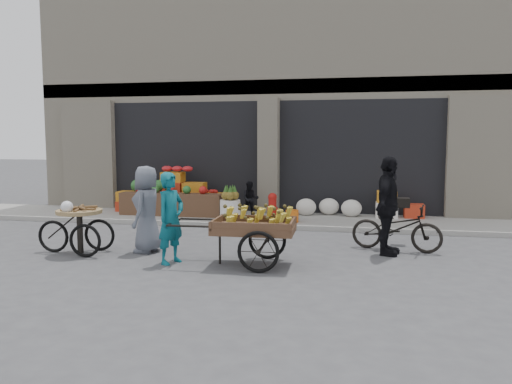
% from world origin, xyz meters
% --- Properties ---
extents(ground, '(80.00, 80.00, 0.00)m').
position_xyz_m(ground, '(0.00, 0.00, 0.00)').
color(ground, '#424244').
rests_on(ground, ground).
extents(sidewalk, '(18.00, 2.20, 0.12)m').
position_xyz_m(sidewalk, '(0.00, 4.10, 0.06)').
color(sidewalk, gray).
rests_on(sidewalk, ground).
extents(building, '(14.00, 6.45, 7.00)m').
position_xyz_m(building, '(0.00, 8.03, 3.37)').
color(building, beige).
rests_on(building, ground).
extents(fruit_display, '(3.10, 1.12, 1.24)m').
position_xyz_m(fruit_display, '(-2.48, 4.38, 0.67)').
color(fruit_display, '#B43019').
rests_on(fruit_display, sidewalk).
extents(pineapple_bin, '(0.52, 0.52, 0.50)m').
position_xyz_m(pineapple_bin, '(-0.75, 3.60, 0.37)').
color(pineapple_bin, silver).
rests_on(pineapple_bin, sidewalk).
extents(fire_hydrant, '(0.22, 0.22, 0.71)m').
position_xyz_m(fire_hydrant, '(0.35, 3.55, 0.50)').
color(fire_hydrant, '#A5140F').
rests_on(fire_hydrant, sidewalk).
extents(orange_bucket, '(0.32, 0.32, 0.30)m').
position_xyz_m(orange_bucket, '(0.85, 3.50, 0.27)').
color(orange_bucket, orange).
rests_on(orange_bucket, sidewalk).
extents(right_bay_goods, '(3.35, 0.60, 0.70)m').
position_xyz_m(right_bay_goods, '(2.61, 4.70, 0.41)').
color(right_bay_goods, silver).
rests_on(right_bay_goods, sidewalk).
extents(seated_person, '(0.51, 0.43, 0.93)m').
position_xyz_m(seated_person, '(-0.35, 4.20, 0.58)').
color(seated_person, black).
rests_on(seated_person, sidewalk).
extents(banana_cart, '(2.36, 1.05, 0.98)m').
position_xyz_m(banana_cart, '(0.64, -0.39, 0.71)').
color(banana_cart, brown).
rests_on(banana_cart, ground).
extents(vendor_woman, '(0.57, 0.68, 1.59)m').
position_xyz_m(vendor_woman, '(-0.75, -0.53, 0.80)').
color(vendor_woman, '#0D5B6A').
rests_on(vendor_woman, ground).
extents(tricycle_cart, '(1.43, 0.87, 0.95)m').
position_xyz_m(tricycle_cart, '(-2.72, -0.17, 0.57)').
color(tricycle_cart, '#9E7F51').
rests_on(tricycle_cart, ground).
extents(vendor_grey, '(0.53, 0.81, 1.65)m').
position_xyz_m(vendor_grey, '(-1.52, 0.23, 0.83)').
color(vendor_grey, slate).
rests_on(vendor_grey, ground).
extents(bicycle, '(1.80, 0.96, 0.90)m').
position_xyz_m(bicycle, '(3.16, 1.27, 0.45)').
color(bicycle, black).
rests_on(bicycle, ground).
extents(cyclist, '(0.68, 1.15, 1.85)m').
position_xyz_m(cyclist, '(2.96, 0.87, 0.92)').
color(cyclist, black).
rests_on(cyclist, ground).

